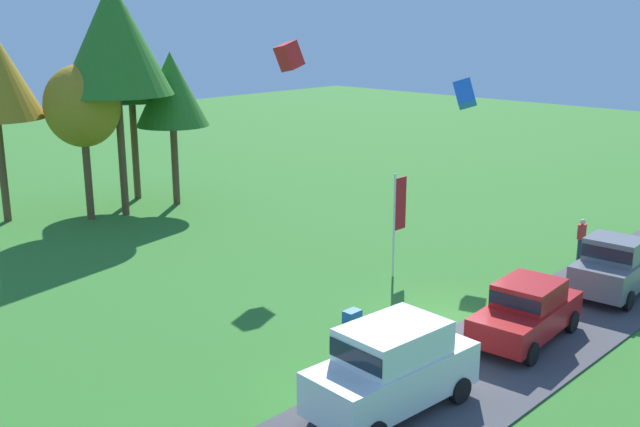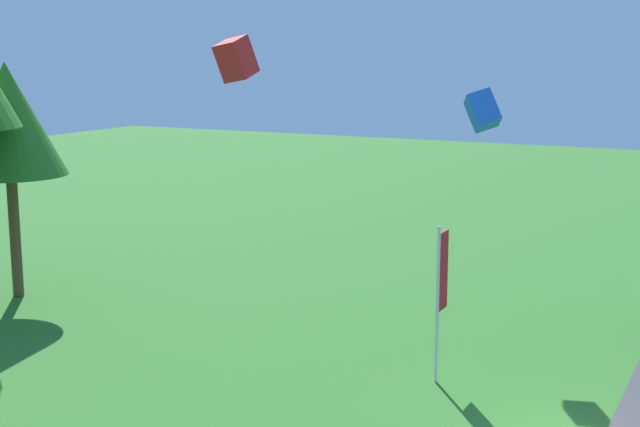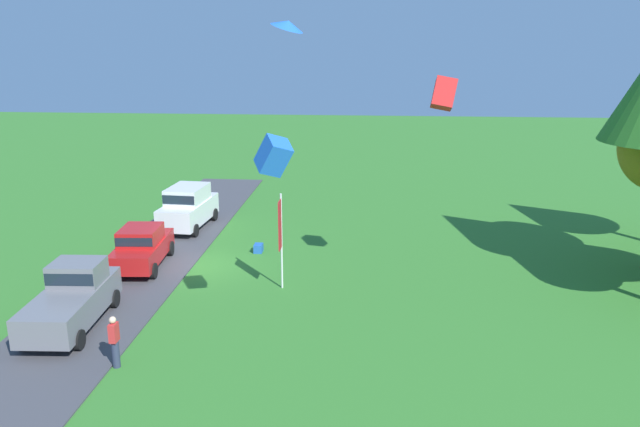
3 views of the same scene
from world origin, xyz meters
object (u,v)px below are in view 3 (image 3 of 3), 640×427
at_px(car_suv_by_flagpole, 188,205).
at_px(flag_banner, 280,231).
at_px(cooler_box, 258,248).
at_px(kite_delta_topmost, 288,24).
at_px(kite_box_high_right, 444,94).
at_px(person_beside_suv, 115,341).
at_px(kite_box_low_drifter, 274,156).
at_px(car_pickup_mid_row, 73,297).
at_px(car_sedan_far_end, 142,246).

xyz_separation_m(car_suv_by_flagpole, flag_banner, (8.19, 6.25, 1.24)).
xyz_separation_m(flag_banner, cooler_box, (-4.61, -1.79, -2.34)).
relative_size(flag_banner, kite_delta_topmost, 2.61).
distance_m(cooler_box, kite_box_high_right, 12.15).
distance_m(person_beside_suv, kite_delta_topmost, 16.12).
bearing_deg(kite_box_high_right, kite_box_low_drifter, -49.24).
bearing_deg(car_suv_by_flagpole, car_pickup_mid_row, -2.99).
xyz_separation_m(cooler_box, kite_delta_topmost, (-1.05, 1.43, 10.36)).
xyz_separation_m(cooler_box, kite_box_low_drifter, (9.67, 2.39, 6.29)).
bearing_deg(kite_box_high_right, cooler_box, -121.83).
xyz_separation_m(car_suv_by_flagpole, person_beside_suv, (14.83, 2.02, -0.42)).
bearing_deg(car_sedan_far_end, kite_box_low_drifter, 45.19).
distance_m(car_suv_by_flagpole, kite_delta_topmost, 11.27).
height_order(kite_box_high_right, kite_delta_topmost, kite_delta_topmost).
xyz_separation_m(person_beside_suv, cooler_box, (-11.24, 2.44, -0.68)).
height_order(cooler_box, kite_box_low_drifter, kite_box_low_drifter).
bearing_deg(person_beside_suv, car_suv_by_flagpole, -172.24).
bearing_deg(flag_banner, car_sedan_far_end, -107.38).
xyz_separation_m(car_sedan_far_end, flag_banner, (2.06, 6.57, 1.50)).
bearing_deg(flag_banner, kite_delta_topmost, -176.34).
bearing_deg(kite_box_low_drifter, car_pickup_mid_row, -98.95).
xyz_separation_m(car_sedan_far_end, cooler_box, (-2.55, 4.78, -0.84)).
xyz_separation_m(person_beside_suv, flag_banner, (-6.64, 4.23, 1.66)).
height_order(car_sedan_far_end, car_pickup_mid_row, car_pickup_mid_row).
xyz_separation_m(car_suv_by_flagpole, kite_delta_topmost, (2.54, 5.89, 9.27)).
height_order(cooler_box, kite_box_high_right, kite_box_high_right).
height_order(car_suv_by_flagpole, car_sedan_far_end, car_suv_by_flagpole).
bearing_deg(cooler_box, car_sedan_far_end, -61.89).
distance_m(person_beside_suv, kite_box_low_drifter, 7.57).
bearing_deg(kite_box_low_drifter, kite_delta_topmost, -174.86).
bearing_deg(kite_box_low_drifter, car_suv_by_flagpole, -152.66).
height_order(flag_banner, kite_box_high_right, kite_box_high_right).
bearing_deg(car_sedan_far_end, car_suv_by_flagpole, 177.07).
relative_size(person_beside_suv, kite_delta_topmost, 1.12).
relative_size(car_suv_by_flagpole, car_pickup_mid_row, 0.93).
xyz_separation_m(kite_box_low_drifter, kite_box_high_right, (-4.76, 5.52, 1.51)).
bearing_deg(car_pickup_mid_row, flag_banner, 119.45).
relative_size(car_suv_by_flagpole, kite_delta_topmost, 3.08).
bearing_deg(car_suv_by_flagpole, kite_box_low_drifter, 27.34).
height_order(person_beside_suv, flag_banner, flag_banner).
distance_m(cooler_box, kite_box_low_drifter, 11.78).
bearing_deg(kite_box_high_right, flag_banner, -92.86).
bearing_deg(cooler_box, car_pickup_mid_row, -30.95).
height_order(car_suv_by_flagpole, car_pickup_mid_row, car_suv_by_flagpole).
distance_m(flag_banner, kite_box_low_drifter, 6.45).
relative_size(cooler_box, kite_delta_topmost, 0.37).
bearing_deg(kite_delta_topmost, person_beside_suv, -17.48).
xyz_separation_m(car_suv_by_flagpole, car_pickup_mid_row, (12.08, -0.63, -0.19)).
distance_m(car_suv_by_flagpole, kite_box_low_drifter, 15.80).
height_order(car_sedan_far_end, cooler_box, car_sedan_far_end).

